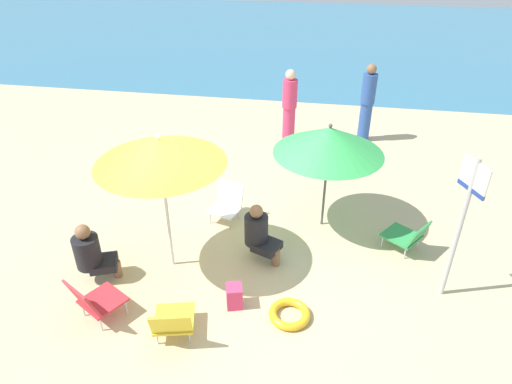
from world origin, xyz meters
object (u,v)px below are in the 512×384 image
at_px(beach_chair_a, 408,235).
at_px(person_d, 367,103).
at_px(person_a, 91,253).
at_px(person_b, 289,106).
at_px(umbrella_green, 329,140).
at_px(beach_chair_c, 173,321).
at_px(warning_sign, 464,212).
at_px(person_c, 259,232).
at_px(beach_chair_b, 227,202).
at_px(beach_chair_d, 93,300).
at_px(beach_bag, 234,296).
at_px(swim_ring, 290,314).
at_px(umbrella_yellow, 160,151).

xyz_separation_m(beach_chair_a, person_d, (-0.54, 3.96, 0.60)).
xyz_separation_m(person_a, person_b, (2.16, 5.06, 0.35)).
bearing_deg(umbrella_green, beach_chair_c, -121.55).
xyz_separation_m(person_d, warning_sign, (0.93, -4.83, 0.46)).
bearing_deg(person_a, person_c, -0.41).
bearing_deg(beach_chair_a, warning_sign, 150.25).
bearing_deg(person_c, beach_chair_b, 149.50).
distance_m(beach_chair_d, beach_bag, 1.76).
xyz_separation_m(beach_chair_d, swim_ring, (2.40, 0.45, -0.29)).
bearing_deg(beach_chair_c, beach_chair_d, 70.68).
height_order(warning_sign, beach_bag, warning_sign).
bearing_deg(beach_chair_d, person_b, 12.72).
bearing_deg(beach_chair_c, person_b, -20.68).
distance_m(beach_chair_b, beach_chair_c, 2.61).
height_order(umbrella_yellow, beach_chair_a, umbrella_yellow).
relative_size(person_a, person_d, 0.54).
bearing_deg(beach_chair_c, swim_ring, -80.91).
xyz_separation_m(beach_chair_d, warning_sign, (4.39, 1.23, 0.99)).
bearing_deg(umbrella_yellow, person_c, 16.00).
bearing_deg(person_b, umbrella_green, 74.42).
relative_size(beach_chair_b, warning_sign, 0.30).
xyz_separation_m(person_a, person_d, (3.83, 5.35, 0.41)).
relative_size(beach_chair_b, beach_chair_c, 0.89).
height_order(beach_chair_c, beach_bag, beach_chair_c).
bearing_deg(beach_chair_a, person_c, 50.58).
relative_size(person_c, warning_sign, 0.44).
distance_m(umbrella_green, person_a, 3.75).
relative_size(umbrella_yellow, warning_sign, 1.01).
bearing_deg(beach_chair_a, beach_chair_d, 64.03).
distance_m(beach_chair_b, warning_sign, 3.64).
bearing_deg(warning_sign, beach_chair_a, 87.78).
relative_size(beach_chair_d, person_c, 0.80).
xyz_separation_m(beach_chair_b, beach_chair_d, (-1.13, -2.50, 0.03)).
xyz_separation_m(beach_chair_a, beach_chair_c, (-2.95, -2.21, -0.01)).
height_order(beach_chair_d, warning_sign, warning_sign).
bearing_deg(beach_chair_b, beach_bag, 30.68).
relative_size(beach_chair_c, person_c, 0.75).
xyz_separation_m(umbrella_green, person_b, (-0.91, 3.19, -0.71)).
bearing_deg(beach_chair_c, warning_sign, -81.63).
relative_size(umbrella_yellow, person_d, 1.21).
distance_m(beach_chair_c, person_c, 1.84).
distance_m(person_c, swim_ring, 1.31).
distance_m(umbrella_yellow, person_b, 4.85).
bearing_deg(umbrella_green, beach_bag, -117.02).
xyz_separation_m(beach_chair_d, beach_bag, (1.66, 0.54, -0.18)).
height_order(beach_chair_a, person_b, person_b).
xyz_separation_m(beach_chair_d, person_b, (1.79, 5.78, 0.47)).
height_order(umbrella_yellow, person_c, umbrella_yellow).
distance_m(beach_chair_c, swim_ring, 1.47).
distance_m(umbrella_yellow, person_c, 1.88).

